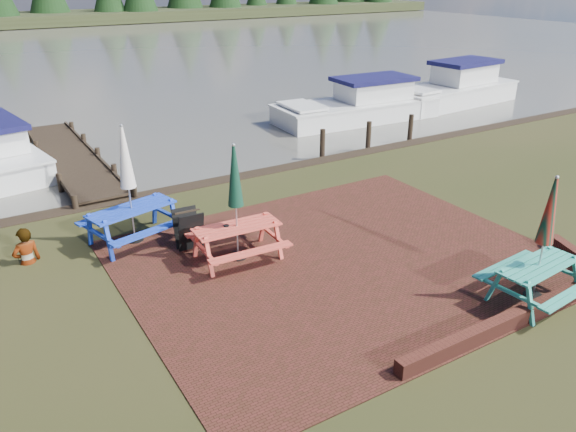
% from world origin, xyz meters
% --- Properties ---
extents(ground, '(120.00, 120.00, 0.00)m').
position_xyz_m(ground, '(0.00, 0.00, 0.00)').
color(ground, black).
rests_on(ground, ground).
extents(paving, '(9.00, 7.50, 0.02)m').
position_xyz_m(paving, '(0.00, 1.00, 0.01)').
color(paving, '#371A11').
rests_on(paving, ground).
extents(brick_wall, '(6.21, 1.79, 0.30)m').
position_xyz_m(brick_wall, '(2.15, -2.42, 0.15)').
color(brick_wall, '#4C1E16').
rests_on(brick_wall, ground).
extents(water, '(120.00, 60.00, 0.02)m').
position_xyz_m(water, '(0.00, 37.00, 0.00)').
color(water, '#4E4B43').
rests_on(water, ground).
extents(picnic_table_teal, '(1.95, 1.76, 2.51)m').
position_xyz_m(picnic_table_teal, '(2.28, -2.20, 0.88)').
color(picnic_table_teal, teal).
rests_on(picnic_table_teal, ground).
extents(picnic_table_red, '(1.94, 1.74, 2.60)m').
position_xyz_m(picnic_table_red, '(-1.85, 2.26, 0.91)').
color(picnic_table_red, '#D84737').
rests_on(picnic_table_red, ground).
extents(picnic_table_blue, '(2.37, 2.22, 2.77)m').
position_xyz_m(picnic_table_blue, '(-3.53, 4.30, 0.97)').
color(picnic_table_blue, '#193BBD').
rests_on(picnic_table_blue, ground).
extents(chalkboard, '(0.58, 0.57, 0.93)m').
position_xyz_m(chalkboard, '(-2.57, 3.27, 0.48)').
color(chalkboard, black).
rests_on(chalkboard, ground).
extents(jetty, '(1.76, 9.08, 1.00)m').
position_xyz_m(jetty, '(-3.50, 11.28, 0.11)').
color(jetty, black).
rests_on(jetty, ground).
extents(boat_near, '(7.43, 2.94, 1.97)m').
position_xyz_m(boat_near, '(8.56, 11.30, 0.39)').
color(boat_near, silver).
rests_on(boat_near, ground).
extents(boat_far, '(7.33, 3.12, 2.23)m').
position_xyz_m(boat_far, '(14.40, 11.44, 0.47)').
color(boat_far, silver).
rests_on(boat_far, ground).
extents(person, '(0.66, 0.50, 1.62)m').
position_xyz_m(person, '(-5.85, 4.44, 0.81)').
color(person, gray).
rests_on(person, ground).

